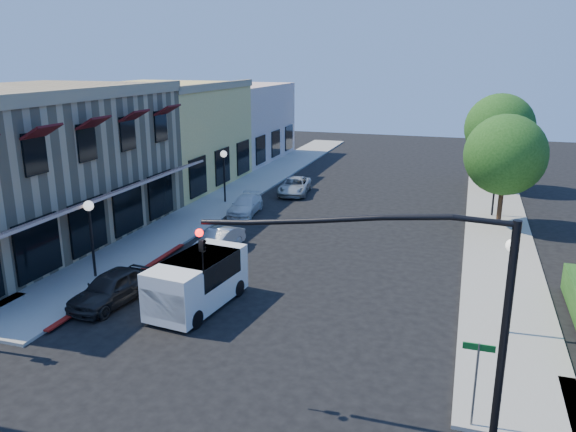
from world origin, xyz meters
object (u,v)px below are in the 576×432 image
(lamppost_right_far, at_px, (496,173))
(parked_car_a, at_px, (112,288))
(parked_car_c, at_px, (245,205))
(signal_mast_arm, at_px, (414,288))
(street_tree_a, at_px, (505,155))
(parked_car_d, at_px, (295,186))
(lamppost_right_near, at_px, (510,262))
(white_van, at_px, (197,279))
(street_name_sign, at_px, (476,372))
(lamppost_left_far, at_px, (224,163))
(lamppost_left_near, at_px, (90,219))
(parked_car_b, at_px, (219,241))
(street_tree_b, at_px, (500,128))

(lamppost_right_far, bearing_deg, parked_car_a, -129.24)
(parked_car_c, bearing_deg, signal_mast_arm, -61.98)
(street_tree_a, height_order, parked_car_d, street_tree_a)
(signal_mast_arm, relative_size, lamppost_right_near, 2.24)
(signal_mast_arm, bearing_deg, parked_car_c, 123.09)
(white_van, bearing_deg, signal_mast_arm, -31.12)
(street_name_sign, bearing_deg, parked_car_c, 127.58)
(lamppost_left_far, relative_size, parked_car_d, 0.85)
(parked_car_d, bearing_deg, lamppost_left_near, -108.90)
(street_name_sign, distance_m, lamppost_left_far, 25.48)
(white_van, height_order, parked_car_b, white_van)
(parked_car_a, relative_size, parked_car_b, 1.13)
(parked_car_b, bearing_deg, street_name_sign, -34.91)
(parked_car_a, distance_m, parked_car_d, 20.05)
(lamppost_right_near, bearing_deg, parked_car_d, 126.53)
(street_tree_b, bearing_deg, lamppost_left_near, -125.79)
(signal_mast_arm, distance_m, parked_car_c, 22.37)
(street_name_sign, height_order, white_van, street_name_sign)
(street_tree_a, distance_m, lamppost_right_far, 2.49)
(parked_car_c, bearing_deg, street_tree_b, 33.60)
(lamppost_right_far, distance_m, parked_car_c, 15.39)
(lamppost_left_near, relative_size, lamppost_left_far, 1.00)
(parked_car_a, bearing_deg, parked_car_b, 85.55)
(white_van, distance_m, parked_car_b, 6.61)
(parked_car_a, bearing_deg, lamppost_right_far, 57.62)
(lamppost_right_far, xyz_separation_m, white_van, (-11.31, -17.27, -1.56))
(lamppost_left_near, xyz_separation_m, lamppost_left_far, (0.00, 14.00, 0.00))
(parked_car_a, bearing_deg, lamppost_left_near, 145.85)
(street_tree_a, bearing_deg, parked_car_a, -133.15)
(street_tree_a, distance_m, street_name_sign, 20.00)
(street_tree_a, distance_m, lamppost_left_near, 22.30)
(street_name_sign, height_order, lamppost_right_far, lamppost_right_far)
(signal_mast_arm, bearing_deg, lamppost_left_far, 125.00)
(lamppost_left_near, bearing_deg, street_name_sign, -19.93)
(lamppost_left_far, height_order, lamppost_right_near, same)
(lamppost_right_far, bearing_deg, white_van, -123.22)
(street_tree_a, relative_size, lamppost_right_near, 1.82)
(lamppost_right_far, relative_size, parked_car_b, 1.02)
(lamppost_left_far, bearing_deg, parked_car_b, -67.65)
(white_van, relative_size, parked_car_d, 1.13)
(parked_car_d, bearing_deg, parked_car_a, -101.29)
(parked_car_a, distance_m, parked_car_c, 14.00)
(white_van, bearing_deg, parked_car_b, 107.60)
(street_tree_a, xyz_separation_m, parked_car_b, (-13.60, -9.00, -3.62))
(signal_mast_arm, xyz_separation_m, parked_car_d, (-10.69, 24.50, -3.50))
(parked_car_c, bearing_deg, parked_car_d, 72.13)
(street_tree_a, height_order, street_tree_b, street_tree_b)
(lamppost_left_far, bearing_deg, street_name_sign, -51.06)
(lamppost_left_far, xyz_separation_m, parked_car_b, (3.70, -9.00, -2.16))
(signal_mast_arm, relative_size, parked_car_d, 1.90)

